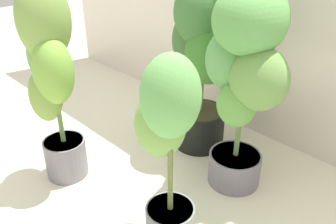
{
  "coord_description": "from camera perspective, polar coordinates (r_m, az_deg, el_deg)",
  "views": [
    {
      "loc": [
        1.08,
        -0.81,
        1.14
      ],
      "look_at": [
        0.08,
        0.18,
        0.37
      ],
      "focal_mm": 39.39,
      "sensor_mm": 36.0,
      "label": 1
    }
  ],
  "objects": [
    {
      "name": "potted_plant_front_left",
      "position": [
        1.64,
        -17.69,
        5.88
      ],
      "size": [
        0.33,
        0.28,
        0.93
      ],
      "color": "gray",
      "rests_on": "ground"
    },
    {
      "name": "potted_plant_front_right",
      "position": [
        1.27,
        -0.15,
        -4.15
      ],
      "size": [
        0.33,
        0.28,
        0.77
      ],
      "color": "slate",
      "rests_on": "ground"
    },
    {
      "name": "potted_plant_back_center",
      "position": [
        1.83,
        5.42,
        9.34
      ],
      "size": [
        0.42,
        0.36,
        0.9
      ],
      "color": "black",
      "rests_on": "ground"
    },
    {
      "name": "ground_plane",
      "position": [
        1.77,
        -6.11,
        -11.59
      ],
      "size": [
        8.0,
        8.0,
        0.0
      ],
      "primitive_type": "plane",
      "color": "silver",
      "rests_on": "ground"
    },
    {
      "name": "potted_plant_back_right",
      "position": [
        1.54,
        11.68,
        6.36
      ],
      "size": [
        0.45,
        0.34,
        0.92
      ],
      "color": "slate",
      "rests_on": "ground"
    }
  ]
}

